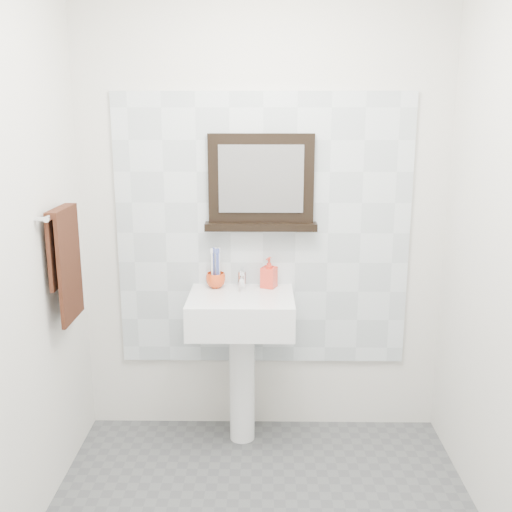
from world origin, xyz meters
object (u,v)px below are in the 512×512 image
at_px(soap_dispenser, 269,273).
at_px(toothbrush_cup, 216,280).
at_px(hand_towel, 65,256).
at_px(pedestal_sink, 241,328).
at_px(framed_mirror, 261,185).

bearing_deg(soap_dispenser, toothbrush_cup, -155.56).
bearing_deg(hand_towel, pedestal_sink, 16.44).
relative_size(toothbrush_cup, framed_mirror, 0.17).
bearing_deg(framed_mirror, soap_dispenser, -45.84).
xyz_separation_m(pedestal_sink, soap_dispenser, (0.15, 0.14, 0.27)).
distance_m(framed_mirror, hand_towel, 1.06).
height_order(soap_dispenser, hand_towel, hand_towel).
height_order(soap_dispenser, framed_mirror, framed_mirror).
bearing_deg(hand_towel, toothbrush_cup, 28.86).
relative_size(pedestal_sink, framed_mirror, 1.60).
xyz_separation_m(pedestal_sink, framed_mirror, (0.10, 0.19, 0.74)).
distance_m(toothbrush_cup, framed_mirror, 0.57).
height_order(pedestal_sink, hand_towel, hand_towel).
xyz_separation_m(pedestal_sink, hand_towel, (-0.83, -0.24, 0.45)).
relative_size(toothbrush_cup, soap_dispenser, 0.63).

